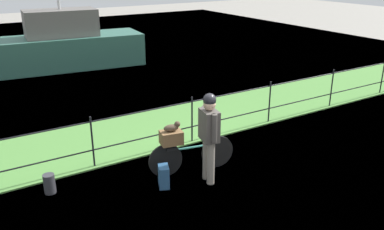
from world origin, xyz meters
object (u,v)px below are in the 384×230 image
backpack_on_paving (164,176)px  mooring_bollard (49,184)px  wooden_crate (171,137)px  moored_boat_near (63,46)px  bicycle_main (191,155)px  cyclist_person (209,130)px  terrier_dog (172,127)px

backpack_on_paving → mooring_bollard: (-1.78, 0.86, -0.02)m
wooden_crate → backpack_on_paving: size_ratio=0.99×
moored_boat_near → mooring_bollard: bearing=-107.4°
bicycle_main → cyclist_person: cyclist_person is taller
bicycle_main → cyclist_person: size_ratio=1.00×
backpack_on_paving → moored_boat_near: moored_boat_near is taller
moored_boat_near → backpack_on_paving: bearing=-95.8°
terrier_dog → cyclist_person: (0.43, -0.54, 0.03)m
bicycle_main → wooden_crate: wooden_crate is taller
wooden_crate → cyclist_person: bearing=-50.1°
terrier_dog → moored_boat_near: size_ratio=0.05×
bicycle_main → backpack_on_paving: 0.75m
cyclist_person → backpack_on_paving: size_ratio=4.21×
cyclist_person → backpack_on_paving: cyclist_person is taller
wooden_crate → cyclist_person: 0.75m
wooden_crate → cyclist_person: size_ratio=0.24×
wooden_crate → moored_boat_near: bearing=86.0°
wooden_crate → cyclist_person: cyclist_person is taller
mooring_bollard → moored_boat_near: 9.32m
terrier_dog → mooring_bollard: 2.35m
terrier_dog → backpack_on_paving: 0.89m
mooring_bollard → terrier_dog: bearing=-14.9°
mooring_bollard → wooden_crate: bearing=-15.0°
terrier_dog → bicycle_main: bearing=-11.1°
cyclist_person → terrier_dog: bearing=128.6°
cyclist_person → moored_boat_near: (0.20, 9.99, -0.19)m
wooden_crate → mooring_bollard: size_ratio=1.13×
bicycle_main → moored_boat_near: size_ratio=0.28×
terrier_dog → cyclist_person: cyclist_person is taller
wooden_crate → terrier_dog: bearing=-11.1°
moored_boat_near → wooden_crate: bearing=-94.0°
cyclist_person → bicycle_main: bearing=99.6°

